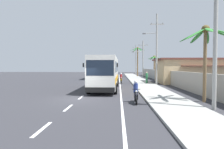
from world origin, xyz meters
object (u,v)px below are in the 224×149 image
object	(u,v)px
motorcycle_beside_bus	(136,94)
utility_pole_distant	(136,59)
roadside_building	(209,71)
utility_pole_nearest	(215,36)
palm_nearest	(138,56)
palm_third	(205,42)
motorcycle_trailing	(121,79)
utility_pole_far	(142,58)
pedestrian_near_kerb	(147,77)
palm_second	(154,62)
coach_bus_far_lane	(96,70)
utility_pole_mid	(156,48)
coach_bus_foreground	(105,72)

from	to	relation	value
motorcycle_beside_bus	utility_pole_distant	distance (m)	46.31
utility_pole_distant	roadside_building	world-z (taller)	utility_pole_distant
utility_pole_nearest	palm_nearest	distance (m)	39.16
palm_third	utility_pole_distant	bearing A→B (deg)	91.20
motorcycle_trailing	palm_third	bearing A→B (deg)	-70.40
utility_pole_far	pedestrian_near_kerb	bearing A→B (deg)	-94.42
motorcycle_beside_bus	palm_second	distance (m)	30.07
pedestrian_near_kerb	roadside_building	size ratio (longest dim) A/B	0.10
pedestrian_near_kerb	palm_third	size ratio (longest dim) A/B	0.30
utility_pole_distant	pedestrian_near_kerb	bearing A→B (deg)	-91.93
coach_bus_far_lane	utility_pole_far	bearing A→B (deg)	5.38
utility_pole_mid	coach_bus_far_lane	bearing A→B (deg)	124.18
utility_pole_nearest	utility_pole_mid	size ratio (longest dim) A/B	0.84
motorcycle_trailing	utility_pole_nearest	size ratio (longest dim) A/B	0.23
coach_bus_foreground	palm_third	xyz separation A→B (m)	(7.73, -7.77, 2.32)
coach_bus_far_lane	motorcycle_beside_bus	xyz separation A→B (m)	(6.13, -28.96, -1.21)
pedestrian_near_kerb	motorcycle_trailing	bearing A→B (deg)	87.67
utility_pole_distant	roadside_building	distance (m)	30.28
utility_pole_nearest	utility_pole_far	xyz separation A→B (m)	(-0.32, 32.05, 0.10)
motorcycle_trailing	palm_nearest	bearing A→B (deg)	77.30
coach_bus_foreground	motorcycle_beside_bus	xyz separation A→B (m)	(2.73, -8.21, -1.36)
utility_pole_nearest	utility_pole_distant	bearing A→B (deg)	90.49
coach_bus_foreground	utility_pole_mid	world-z (taller)	utility_pole_mid
coach_bus_foreground	utility_pole_mid	xyz separation A→B (m)	(6.83, 5.69, 3.25)
utility_pole_distant	palm_third	distance (m)	45.52
pedestrian_near_kerb	utility_pole_far	world-z (taller)	utility_pole_far
coach_bus_far_lane	palm_third	size ratio (longest dim) A/B	2.12
coach_bus_far_lane	utility_pole_mid	world-z (taller)	utility_pole_mid
motorcycle_beside_bus	utility_pole_mid	xyz separation A→B (m)	(4.10, 13.90, 4.60)
coach_bus_foreground	motorcycle_trailing	world-z (taller)	coach_bus_foreground
palm_second	palm_third	distance (m)	28.79
utility_pole_mid	utility_pole_distant	size ratio (longest dim) A/B	1.09
palm_third	coach_bus_foreground	bearing A→B (deg)	134.86
pedestrian_near_kerb	roadside_building	distance (m)	10.06
utility_pole_distant	palm_second	world-z (taller)	utility_pole_distant
coach_bus_foreground	motorcycle_beside_bus	world-z (taller)	coach_bus_foreground
pedestrian_near_kerb	roadside_building	bearing A→B (deg)	-65.44
motorcycle_trailing	palm_second	xyz separation A→B (m)	(7.45, 12.37, 3.00)
coach_bus_far_lane	utility_pole_distant	bearing A→B (deg)	59.06
palm_second	motorcycle_beside_bus	bearing A→B (deg)	-102.80
palm_third	pedestrian_near_kerb	bearing A→B (deg)	97.44
palm_third	coach_bus_far_lane	bearing A→B (deg)	111.33
palm_second	roadside_building	distance (m)	13.69
coach_bus_far_lane	roadside_building	distance (m)	22.42
coach_bus_foreground	palm_nearest	distance (m)	29.70
motorcycle_trailing	palm_second	bearing A→B (deg)	58.94
utility_pole_far	roadside_building	bearing A→B (deg)	-55.52
pedestrian_near_kerb	utility_pole_far	size ratio (longest dim) A/B	0.20
motorcycle_beside_bus	palm_nearest	distance (m)	37.49
motorcycle_trailing	palm_third	size ratio (longest dim) A/B	0.35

